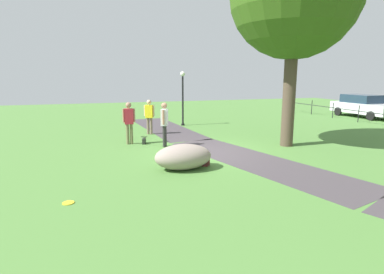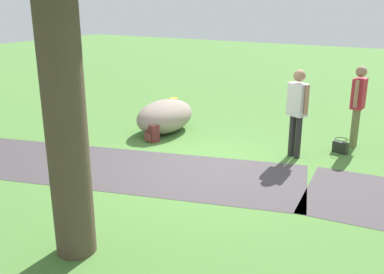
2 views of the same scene
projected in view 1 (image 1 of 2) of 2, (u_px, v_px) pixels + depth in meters
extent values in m
plane|color=#4C7B37|center=(211.00, 151.00, 12.06)|extent=(48.00, 48.00, 0.00)
cube|color=#443C41|center=(165.00, 128.00, 17.55)|extent=(8.15, 2.79, 0.01)
cube|color=#443C41|center=(257.00, 161.00, 10.63)|extent=(8.28, 4.16, 0.01)
cylinder|color=#4D3E30|center=(289.00, 95.00, 12.66)|extent=(0.50, 0.50, 4.20)
cylinder|color=black|center=(183.00, 124.00, 18.41)|extent=(0.20, 0.20, 0.10)
cylinder|color=black|center=(183.00, 101.00, 18.15)|extent=(0.10, 0.10, 2.82)
sphere|color=white|center=(183.00, 74.00, 17.85)|extent=(0.28, 0.28, 0.28)
ellipsoid|color=gray|center=(183.00, 157.00, 9.70)|extent=(1.10, 1.78, 0.78)
cylinder|color=#2A2929|center=(164.00, 136.00, 12.72)|extent=(0.13, 0.13, 0.87)
cylinder|color=#2A2929|center=(165.00, 136.00, 12.87)|extent=(0.13, 0.13, 0.87)
cube|color=silver|center=(164.00, 117.00, 12.65)|extent=(0.43, 0.37, 0.66)
cylinder|color=#A7795E|center=(163.00, 117.00, 12.43)|extent=(0.08, 0.08, 0.58)
cylinder|color=#A7795E|center=(165.00, 116.00, 12.86)|extent=(0.08, 0.08, 0.58)
sphere|color=#A7795E|center=(164.00, 105.00, 12.56)|extent=(0.24, 0.24, 0.24)
cylinder|color=olive|center=(128.00, 134.00, 13.26)|extent=(0.13, 0.13, 0.86)
cylinder|color=olive|center=(131.00, 134.00, 13.29)|extent=(0.13, 0.13, 0.86)
cube|color=#B82939|center=(129.00, 116.00, 13.13)|extent=(0.26, 0.38, 0.64)
cylinder|color=#A1735E|center=(123.00, 116.00, 13.07)|extent=(0.08, 0.08, 0.57)
cylinder|color=#A1735E|center=(134.00, 115.00, 13.18)|extent=(0.08, 0.08, 0.57)
sphere|color=#A1735E|center=(128.00, 105.00, 13.04)|extent=(0.23, 0.23, 0.23)
cylinder|color=#786555|center=(151.00, 126.00, 15.52)|extent=(0.13, 0.13, 0.83)
cylinder|color=#786555|center=(148.00, 126.00, 15.54)|extent=(0.13, 0.13, 0.83)
cube|color=yellow|center=(149.00, 111.00, 15.40)|extent=(0.37, 0.43, 0.62)
cylinder|color=#E2B691|center=(154.00, 111.00, 15.36)|extent=(0.08, 0.08, 0.55)
cylinder|color=#E2B691|center=(145.00, 111.00, 15.42)|extent=(0.08, 0.08, 0.55)
sphere|color=#E2B691|center=(149.00, 102.00, 15.31)|extent=(0.22, 0.22, 0.22)
cube|color=#242720|center=(144.00, 141.00, 13.37)|extent=(0.34, 0.21, 0.24)
torus|color=#242720|center=(144.00, 137.00, 13.33)|extent=(0.34, 0.34, 0.02)
cube|color=maroon|center=(205.00, 159.00, 10.12)|extent=(0.33, 0.29, 0.40)
cube|color=brown|center=(209.00, 162.00, 10.13)|extent=(0.20, 0.13, 0.18)
cylinder|color=yellow|center=(68.00, 203.00, 7.14)|extent=(0.27, 0.27, 0.02)
cylinder|color=black|center=(294.00, 105.00, 25.68)|extent=(0.05, 0.05, 1.05)
cylinder|color=black|center=(312.00, 107.00, 23.62)|extent=(0.05, 0.05, 1.05)
cylinder|color=black|center=(333.00, 110.00, 21.57)|extent=(0.05, 0.05, 1.05)
cylinder|color=black|center=(359.00, 114.00, 19.51)|extent=(0.05, 0.05, 1.05)
cube|color=silver|center=(364.00, 108.00, 21.88)|extent=(4.52, 1.93, 0.70)
cube|color=#203347|center=(362.00, 99.00, 22.01)|extent=(2.38, 1.72, 0.56)
cylinder|color=black|center=(371.00, 116.00, 20.37)|extent=(0.60, 0.18, 0.60)
cylinder|color=black|center=(357.00, 111.00, 23.52)|extent=(0.60, 0.18, 0.60)
cylinder|color=black|center=(338.00, 111.00, 22.93)|extent=(0.60, 0.18, 0.60)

